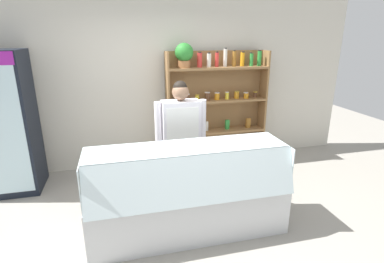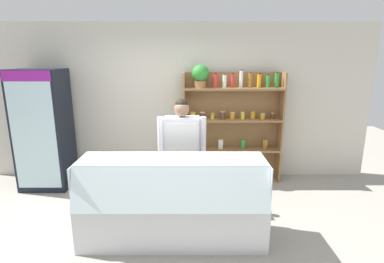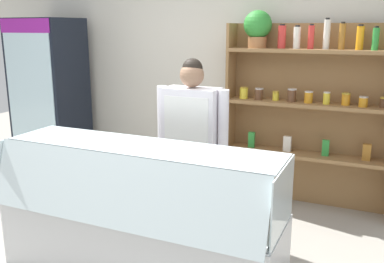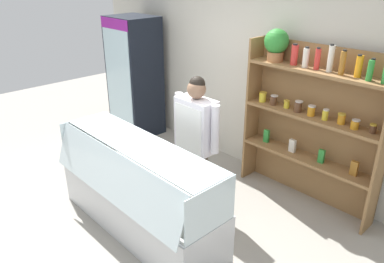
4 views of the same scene
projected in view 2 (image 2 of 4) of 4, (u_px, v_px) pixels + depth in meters
ground_plane at (169, 237)px, 3.64m from camera, size 12.00×12.00×0.00m
back_wall at (176, 102)px, 5.29m from camera, size 6.80×0.10×2.70m
drinks_fridge at (42, 130)px, 4.87m from camera, size 0.76×0.65×1.95m
shelving_unit at (227, 116)px, 5.10m from camera, size 1.68×0.29×2.01m
deli_display_case at (172, 215)px, 3.53m from camera, size 2.14×0.71×1.01m
shop_clerk at (181, 146)px, 4.12m from camera, size 0.67×0.25×1.59m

